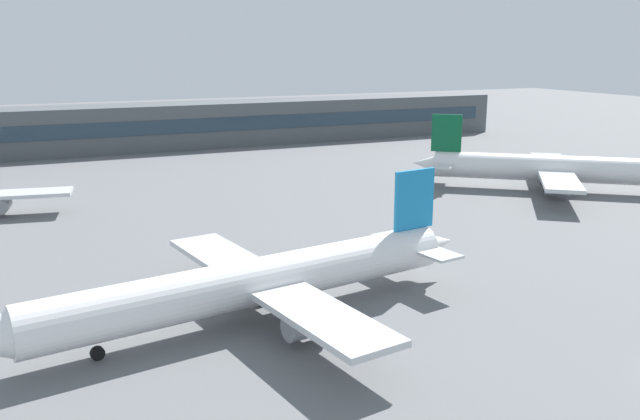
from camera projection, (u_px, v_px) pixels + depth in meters
The scene contains 4 objects.
ground_plane at pixel (381, 229), 75.77m from camera, with size 400.00×400.00×0.00m, color slate.
terminal_building at pixel (212, 124), 139.03m from camera, with size 132.97×12.13×9.00m.
airplane_near at pixel (252, 283), 49.58m from camera, with size 40.70×28.64×10.09m.
airplane_mid at pixel (564, 169), 94.61m from camera, with size 35.88×29.82×10.66m.
Camera 1 is at (-36.27, -23.77, 20.30)m, focal length 37.19 mm.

